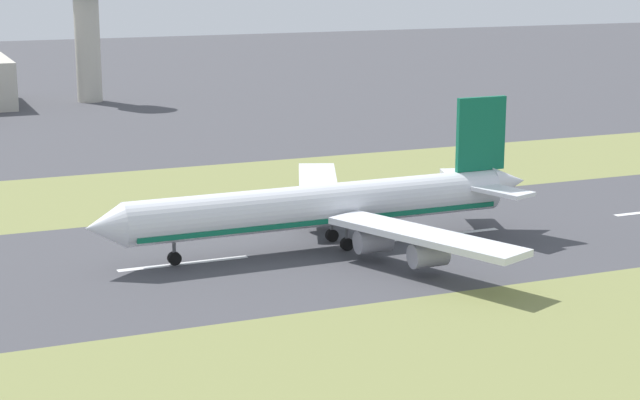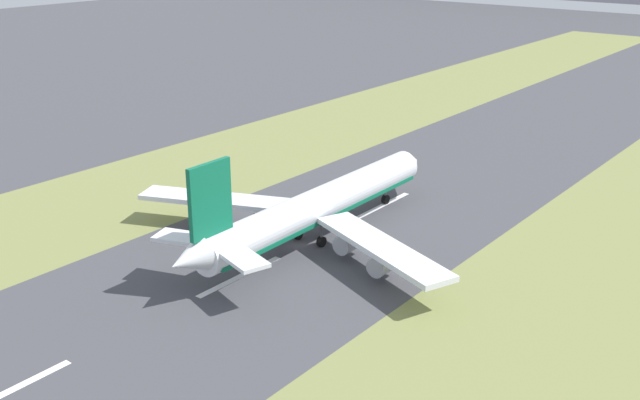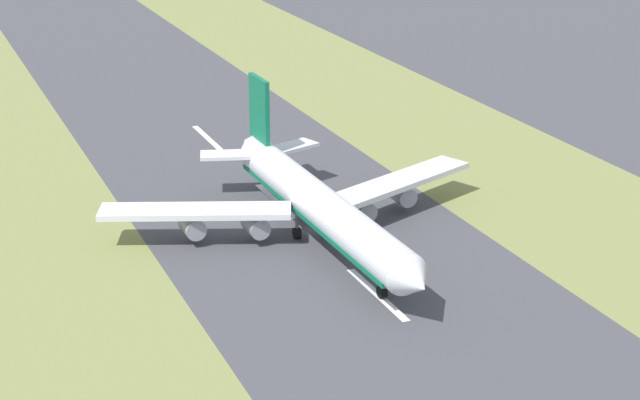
% 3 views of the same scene
% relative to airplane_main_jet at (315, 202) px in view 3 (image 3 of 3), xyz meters
% --- Properties ---
extents(ground_plane, '(800.00, 800.00, 0.00)m').
position_rel_airplane_main_jet_xyz_m(ground_plane, '(-0.22, -3.20, -6.02)').
color(ground_plane, '#424247').
extents(grass_median_west, '(40.00, 600.00, 0.01)m').
position_rel_airplane_main_jet_xyz_m(grass_median_west, '(-45.22, -3.20, -6.02)').
color(grass_median_west, olive).
rests_on(grass_median_west, ground).
extents(grass_median_east, '(40.00, 600.00, 0.01)m').
position_rel_airplane_main_jet_xyz_m(grass_median_east, '(44.78, -3.20, -6.02)').
color(grass_median_east, olive).
rests_on(grass_median_east, ground).
extents(centreline_dash_near, '(1.20, 18.00, 0.01)m').
position_rel_airplane_main_jet_xyz_m(centreline_dash_near, '(-0.22, -58.10, -6.01)').
color(centreline_dash_near, silver).
rests_on(centreline_dash_near, ground).
extents(centreline_dash_mid, '(1.20, 18.00, 0.01)m').
position_rel_airplane_main_jet_xyz_m(centreline_dash_mid, '(-0.22, -18.10, -6.01)').
color(centreline_dash_mid, silver).
rests_on(centreline_dash_mid, ground).
extents(centreline_dash_far, '(1.20, 18.00, 0.01)m').
position_rel_airplane_main_jet_xyz_m(centreline_dash_far, '(-0.22, 21.90, -6.01)').
color(centreline_dash_far, silver).
rests_on(centreline_dash_far, ground).
extents(airplane_main_jet, '(64.13, 67.07, 20.20)m').
position_rel_airplane_main_jet_xyz_m(airplane_main_jet, '(0.00, 0.00, 0.00)').
color(airplane_main_jet, silver).
rests_on(airplane_main_jet, ground).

